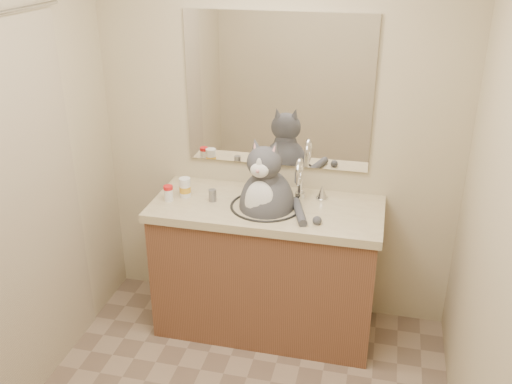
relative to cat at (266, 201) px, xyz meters
The scene contains 8 objects.
room 0.98m from the cat, 90.29° to the right, with size 2.22×2.52×2.42m.
vanity 0.45m from the cat, 97.66° to the left, with size 1.34×0.59×1.12m.
mirror 0.63m from the cat, 90.89° to the left, with size 1.10×0.02×0.90m, color white.
shower_curtain 1.35m from the cat, 141.71° to the right, with size 0.02×1.30×1.93m.
cat is the anchor object (origin of this frame).
pill_bottle_redcap 0.58m from the cat, behind, with size 0.06×0.06×0.09m.
pill_bottle_orange 0.50m from the cat, behind, with size 0.08×0.08×0.12m.
grey_canister 0.33m from the cat, behind, with size 0.05×0.05×0.07m.
Camera 1 is at (0.62, -1.94, 2.29)m, focal length 40.00 mm.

